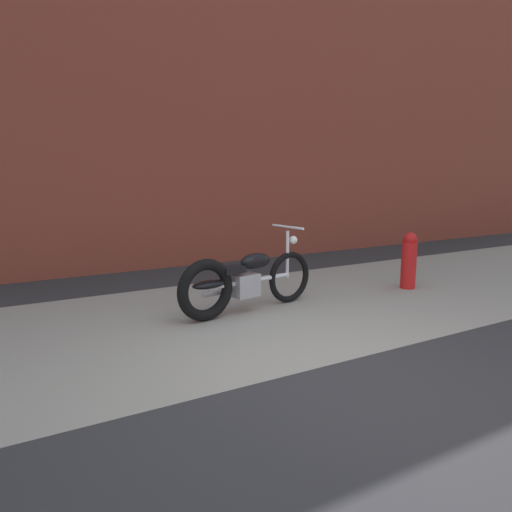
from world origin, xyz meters
TOP-DOWN VIEW (x-y plane):
  - ground_plane at (0.00, 0.00)m, footprint 80.00×80.00m
  - sidewalk_slab at (0.00, 1.75)m, footprint 36.00×3.50m
  - brick_building_wall at (0.00, 5.20)m, footprint 36.00×0.50m
  - motorcycle_black at (0.21, 1.80)m, footprint 2.00×0.60m
  - fire_hydrant at (2.98, 1.69)m, footprint 0.22×0.22m

SIDE VIEW (x-z plane):
  - ground_plane at x=0.00m, z-range 0.00..0.00m
  - sidewalk_slab at x=0.00m, z-range 0.00..0.01m
  - motorcycle_black at x=0.21m, z-range -0.12..0.91m
  - fire_hydrant at x=2.98m, z-range 0.00..0.84m
  - brick_building_wall at x=0.00m, z-range 0.00..6.22m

